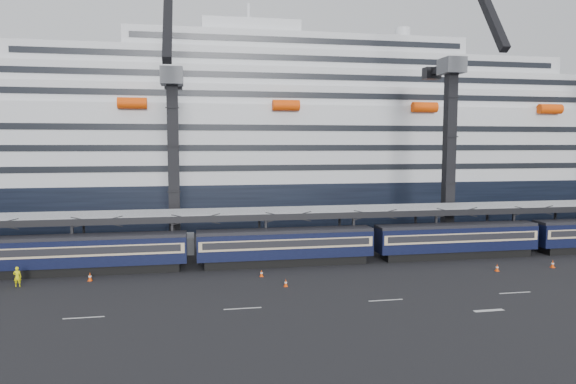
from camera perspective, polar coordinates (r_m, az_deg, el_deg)
name	(u,v)px	position (r m, az deg, el deg)	size (l,w,h in m)	color
ground	(390,286)	(48.94, 11.29, -10.22)	(260.00, 260.00, 0.00)	black
lane_markings	(504,298)	(48.15, 22.89, -10.79)	(111.00, 4.27, 0.02)	beige
train	(316,244)	(56.35, 3.11, -5.76)	(133.05, 3.00, 4.05)	black
canopy	(346,210)	(60.88, 6.51, -2.05)	(130.00, 6.25, 5.53)	gray
cruise_ship	(288,148)	(91.26, 0.02, 4.89)	(214.09, 28.84, 34.00)	black
crane_dark_near	(173,154)	(62.39, -12.63, 4.18)	(4.50, 17.75, 35.08)	#46484D
crane_dark_mid	(451,142)	(69.48, 17.67, 5.34)	(4.50, 18.24, 39.64)	#46484D
worker	(17,277)	(53.69, -27.86, -8.32)	(0.68, 0.45, 1.87)	#FFF80D
traffic_cone_b	(90,277)	(53.21, -21.15, -8.76)	(0.41, 0.41, 0.82)	#FF4908
traffic_cone_c	(286,283)	(47.82, -0.25, -10.05)	(0.36, 0.36, 0.71)	#FF4908
traffic_cone_d	(261,273)	(51.32, -2.97, -8.99)	(0.36, 0.36, 0.71)	#FF4908
traffic_cone_e	(497,268)	(57.55, 22.21, -7.78)	(0.38, 0.38, 0.76)	#FF4908
traffic_cone_f	(553,264)	(61.62, 27.33, -7.10)	(0.41, 0.41, 0.83)	#FF4908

